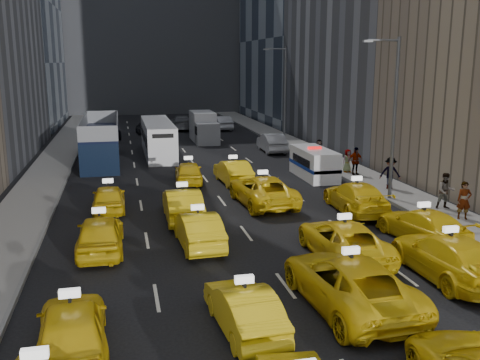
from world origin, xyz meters
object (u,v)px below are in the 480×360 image
(city_bus, at_px, (158,138))
(box_truck, at_px, (204,127))
(double_decker, at_px, (101,140))
(pedestrian_0, at_px, (464,200))
(nypd_van, at_px, (314,164))

(city_bus, bearing_deg, box_truck, 59.20)
(box_truck, bearing_deg, double_decker, -137.43)
(double_decker, bearing_deg, city_bus, 20.75)
(double_decker, xyz_separation_m, pedestrian_0, (17.68, -20.66, -0.61))
(city_bus, bearing_deg, nypd_van, -44.67)
(nypd_van, bearing_deg, city_bus, 122.40)
(double_decker, height_order, city_bus, double_decker)
(city_bus, xyz_separation_m, box_truck, (4.96, 6.71, 0.01))
(nypd_van, relative_size, box_truck, 0.82)
(double_decker, xyz_separation_m, city_bus, (4.55, 2.22, -0.31))
(city_bus, relative_size, pedestrian_0, 5.89)
(city_bus, bearing_deg, pedestrian_0, -54.48)
(double_decker, bearing_deg, pedestrian_0, -54.73)
(double_decker, bearing_deg, box_truck, 37.90)
(double_decker, relative_size, pedestrian_0, 6.38)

